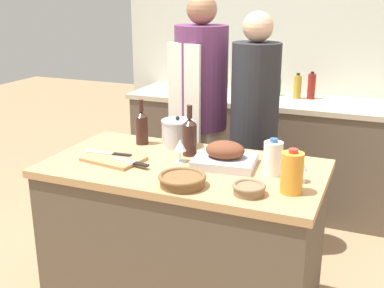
# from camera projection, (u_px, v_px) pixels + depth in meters

# --- Properties ---
(kitchen_island) EXTENTS (1.43, 0.76, 0.87)m
(kitchen_island) POSITION_uv_depth(u_px,v_px,m) (184.00, 240.00, 2.60)
(kitchen_island) COLOR brown
(kitchen_island) RESTS_ON ground_plane
(back_counter) EXTENTS (2.18, 0.60, 0.91)m
(back_counter) POSITION_uv_depth(u_px,v_px,m) (260.00, 151.00, 4.01)
(back_counter) COLOR brown
(back_counter) RESTS_ON ground_plane
(back_wall) EXTENTS (2.68, 0.10, 2.55)m
(back_wall) POSITION_uv_depth(u_px,v_px,m) (274.00, 47.00, 4.07)
(back_wall) COLOR silver
(back_wall) RESTS_ON ground_plane
(roasting_pan) EXTENTS (0.33, 0.29, 0.13)m
(roasting_pan) POSITION_uv_depth(u_px,v_px,m) (225.00, 156.00, 2.45)
(roasting_pan) COLOR #BCBCC1
(roasting_pan) RESTS_ON kitchen_island
(wicker_basket) EXTENTS (0.22, 0.22, 0.06)m
(wicker_basket) POSITION_uv_depth(u_px,v_px,m) (182.00, 180.00, 2.20)
(wicker_basket) COLOR brown
(wicker_basket) RESTS_ON kitchen_island
(cutting_board) EXTENTS (0.33, 0.25, 0.02)m
(cutting_board) POSITION_uv_depth(u_px,v_px,m) (114.00, 159.00, 2.54)
(cutting_board) COLOR #AD7F51
(cutting_board) RESTS_ON kitchen_island
(stock_pot) EXTENTS (0.19, 0.19, 0.18)m
(stock_pot) POSITION_uv_depth(u_px,v_px,m) (178.00, 133.00, 2.75)
(stock_pot) COLOR #B7B7BC
(stock_pot) RESTS_ON kitchen_island
(mixing_bowl) EXTENTS (0.15, 0.15, 0.05)m
(mixing_bowl) POSITION_uv_depth(u_px,v_px,m) (249.00, 189.00, 2.11)
(mixing_bowl) COLOR #846647
(mixing_bowl) RESTS_ON kitchen_island
(juice_jug) EXTENTS (0.10, 0.10, 0.20)m
(juice_jug) POSITION_uv_depth(u_px,v_px,m) (292.00, 173.00, 2.11)
(juice_jug) COLOR orange
(juice_jug) RESTS_ON kitchen_island
(milk_jug) EXTENTS (0.09, 0.09, 0.18)m
(milk_jug) POSITION_uv_depth(u_px,v_px,m) (273.00, 158.00, 2.32)
(milk_jug) COLOR white
(milk_jug) RESTS_ON kitchen_island
(wine_bottle_green) EXTENTS (0.08, 0.08, 0.28)m
(wine_bottle_green) POSITION_uv_depth(u_px,v_px,m) (190.00, 136.00, 2.59)
(wine_bottle_green) COLOR #381E19
(wine_bottle_green) RESTS_ON kitchen_island
(wine_bottle_dark) EXTENTS (0.07, 0.07, 0.26)m
(wine_bottle_dark) POSITION_uv_depth(u_px,v_px,m) (142.00, 127.00, 2.79)
(wine_bottle_dark) COLOR #381E19
(wine_bottle_dark) RESTS_ON kitchen_island
(wine_glass_left) EXTENTS (0.06, 0.06, 0.12)m
(wine_glass_left) POSITION_uv_depth(u_px,v_px,m) (180.00, 146.00, 2.50)
(wine_glass_left) COLOR silver
(wine_glass_left) RESTS_ON kitchen_island
(wine_glass_right) EXTENTS (0.06, 0.06, 0.12)m
(wine_glass_right) POSITION_uv_depth(u_px,v_px,m) (301.00, 165.00, 2.23)
(wine_glass_right) COLOR silver
(wine_glass_right) RESTS_ON kitchen_island
(knife_chef) EXTENTS (0.27, 0.05, 0.01)m
(knife_chef) POSITION_uv_depth(u_px,v_px,m) (109.00, 153.00, 2.58)
(knife_chef) COLOR #B7B7BC
(knife_chef) RESTS_ON cutting_board
(knife_paring) EXTENTS (0.22, 0.07, 0.01)m
(knife_paring) POSITION_uv_depth(u_px,v_px,m) (132.00, 162.00, 2.45)
(knife_paring) COLOR #B7B7BC
(knife_paring) RESTS_ON cutting_board
(stand_mixer) EXTENTS (0.18, 0.14, 0.36)m
(stand_mixer) POSITION_uv_depth(u_px,v_px,m) (193.00, 77.00, 3.95)
(stand_mixer) COLOR #333842
(stand_mixer) RESTS_ON back_counter
(condiment_bottle_tall) EXTENTS (0.05, 0.05, 0.15)m
(condiment_bottle_tall) POSITION_uv_depth(u_px,v_px,m) (278.00, 87.00, 3.95)
(condiment_bottle_tall) COLOR #234C28
(condiment_bottle_tall) RESTS_ON back_counter
(condiment_bottle_short) EXTENTS (0.06, 0.06, 0.22)m
(condiment_bottle_short) POSITION_uv_depth(u_px,v_px,m) (311.00, 86.00, 3.80)
(condiment_bottle_short) COLOR maroon
(condiment_bottle_short) RESTS_ON back_counter
(condiment_bottle_extra) EXTENTS (0.06, 0.06, 0.20)m
(condiment_bottle_extra) POSITION_uv_depth(u_px,v_px,m) (297.00, 87.00, 3.82)
(condiment_bottle_extra) COLOR #B28E2D
(condiment_bottle_extra) RESTS_ON back_counter
(person_cook_aproned) EXTENTS (0.37, 0.39, 1.71)m
(person_cook_aproned) POSITION_uv_depth(u_px,v_px,m) (201.00, 110.00, 3.29)
(person_cook_aproned) COLOR beige
(person_cook_aproned) RESTS_ON ground_plane
(person_cook_guest) EXTENTS (0.31, 0.31, 1.61)m
(person_cook_guest) POSITION_uv_depth(u_px,v_px,m) (254.00, 125.00, 3.11)
(person_cook_guest) COLOR beige
(person_cook_guest) RESTS_ON ground_plane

